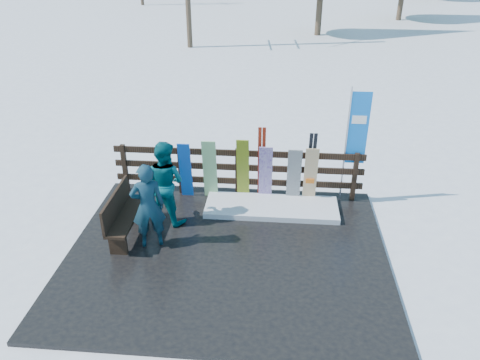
# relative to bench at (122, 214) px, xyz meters

# --- Properties ---
(ground) EXTENTS (700.00, 700.00, 0.00)m
(ground) POSITION_rel_bench_xyz_m (2.09, -0.36, -0.60)
(ground) COLOR white
(ground) RESTS_ON ground
(deck) EXTENTS (6.00, 5.00, 0.08)m
(deck) POSITION_rel_bench_xyz_m (2.09, -0.36, -0.56)
(deck) COLOR black
(deck) RESTS_ON ground
(fence) EXTENTS (5.60, 0.10, 1.15)m
(fence) POSITION_rel_bench_xyz_m (2.09, 1.84, 0.14)
(fence) COLOR black
(fence) RESTS_ON deck
(snow_patch) EXTENTS (2.87, 1.00, 0.12)m
(snow_patch) POSITION_rel_bench_xyz_m (2.89, 1.24, -0.46)
(snow_patch) COLOR white
(snow_patch) RESTS_ON deck
(bench) EXTENTS (0.41, 1.50, 0.97)m
(bench) POSITION_rel_bench_xyz_m (0.00, 0.00, 0.00)
(bench) COLOR black
(bench) RESTS_ON deck
(snowboard_0) EXTENTS (0.27, 0.23, 1.37)m
(snowboard_0) POSITION_rel_bench_xyz_m (0.95, 1.62, 0.17)
(snowboard_0) COLOR blue
(snowboard_0) RESTS_ON deck
(snowboard_1) EXTENTS (0.31, 0.25, 1.45)m
(snowboard_1) POSITION_rel_bench_xyz_m (1.50, 1.62, 0.21)
(snowboard_1) COLOR white
(snowboard_1) RESTS_ON deck
(snowboard_2) EXTENTS (0.27, 0.33, 1.53)m
(snowboard_2) POSITION_rel_bench_xyz_m (2.23, 1.62, 0.25)
(snowboard_2) COLOR #E0F91A
(snowboard_2) RESTS_ON deck
(snowboard_3) EXTENTS (0.29, 0.28, 1.37)m
(snowboard_3) POSITION_rel_bench_xyz_m (2.72, 1.62, 0.17)
(snowboard_3) COLOR silver
(snowboard_3) RESTS_ON deck
(snowboard_4) EXTENTS (0.30, 0.20, 1.31)m
(snowboard_4) POSITION_rel_bench_xyz_m (3.35, 1.62, 0.14)
(snowboard_4) COLOR black
(snowboard_4) RESTS_ON deck
(snowboard_5) EXTENTS (0.28, 0.24, 1.37)m
(snowboard_5) POSITION_rel_bench_xyz_m (3.70, 1.62, 0.17)
(snowboard_5) COLOR silver
(snowboard_5) RESTS_ON deck
(ski_pair_a) EXTENTS (0.16, 0.22, 1.78)m
(ski_pair_a) POSITION_rel_bench_xyz_m (2.63, 1.69, 0.37)
(ski_pair_a) COLOR maroon
(ski_pair_a) RESTS_ON deck
(ski_pair_b) EXTENTS (0.17, 0.27, 1.69)m
(ski_pair_b) POSITION_rel_bench_xyz_m (3.70, 1.69, 0.33)
(ski_pair_b) COLOR black
(ski_pair_b) RESTS_ON deck
(rental_flag) EXTENTS (0.45, 0.04, 2.60)m
(rental_flag) POSITION_rel_bench_xyz_m (4.59, 1.89, 1.09)
(rental_flag) COLOR silver
(rental_flag) RESTS_ON deck
(person_front) EXTENTS (0.73, 0.59, 1.72)m
(person_front) POSITION_rel_bench_xyz_m (0.60, -0.23, 0.34)
(person_front) COLOR #134249
(person_front) RESTS_ON deck
(person_back) EXTENTS (1.06, 0.95, 1.78)m
(person_back) POSITION_rel_bench_xyz_m (0.72, 0.66, 0.37)
(person_back) COLOR #055661
(person_back) RESTS_ON deck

